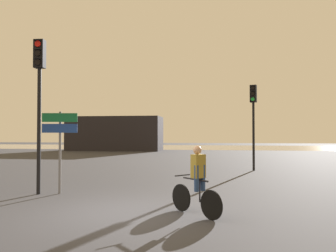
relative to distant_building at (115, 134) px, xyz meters
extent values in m
plane|color=#333338|center=(8.84, -28.69, -1.92)|extent=(120.00, 120.00, 0.00)
cube|color=gray|center=(8.84, 10.00, -1.92)|extent=(80.00, 16.00, 0.01)
cube|color=black|center=(0.00, 0.00, 0.00)|extent=(10.54, 4.00, 3.84)
cylinder|color=black|center=(13.17, -18.99, -0.16)|extent=(0.12, 0.12, 3.53)
cube|color=black|center=(13.17, -18.99, 2.05)|extent=(0.38, 0.33, 0.90)
cylinder|color=black|center=(13.12, -19.12, 2.34)|extent=(0.19, 0.09, 0.19)
cube|color=black|center=(13.12, -19.14, 2.45)|extent=(0.22, 0.18, 0.02)
cylinder|color=black|center=(13.12, -19.12, 2.05)|extent=(0.19, 0.09, 0.19)
cube|color=black|center=(13.12, -19.14, 2.16)|extent=(0.22, 0.18, 0.02)
cylinder|color=green|center=(13.12, -19.12, 1.76)|extent=(0.19, 0.09, 0.19)
cube|color=black|center=(13.12, -19.14, 1.87)|extent=(0.22, 0.18, 0.02)
cylinder|color=black|center=(5.64, -26.67, 0.07)|extent=(0.12, 0.12, 3.98)
cube|color=black|center=(5.64, -26.67, 2.51)|extent=(0.33, 0.25, 0.90)
cylinder|color=red|center=(5.65, -26.80, 2.80)|extent=(0.19, 0.04, 0.19)
cube|color=black|center=(5.65, -26.82, 2.91)|extent=(0.20, 0.13, 0.02)
cylinder|color=black|center=(5.65, -26.80, 2.51)|extent=(0.19, 0.04, 0.19)
cube|color=black|center=(5.65, -26.82, 2.62)|extent=(0.20, 0.13, 0.02)
cylinder|color=black|center=(5.65, -26.80, 2.22)|extent=(0.19, 0.04, 0.19)
cube|color=black|center=(5.65, -26.82, 2.33)|extent=(0.20, 0.13, 0.02)
cylinder|color=slate|center=(6.26, -26.50, -0.62)|extent=(0.08, 0.08, 2.60)
cube|color=#116038|center=(6.28, -26.56, 0.49)|extent=(1.09, 0.24, 0.28)
cube|color=navy|center=(6.28, -26.56, 0.15)|extent=(1.09, 0.24, 0.28)
cylinder|color=black|center=(10.30, -28.30, -1.59)|extent=(0.49, 0.50, 0.66)
cylinder|color=black|center=(11.04, -29.05, -1.59)|extent=(0.49, 0.50, 0.66)
cylinder|color=black|center=(10.67, -28.67, -1.09)|extent=(0.62, 0.63, 0.04)
cylinder|color=black|center=(10.78, -28.78, -1.32)|extent=(0.04, 0.04, 0.55)
cylinder|color=black|center=(10.34, -28.34, -1.04)|extent=(0.35, 0.34, 0.03)
cylinder|color=navy|center=(10.85, -28.71, -1.04)|extent=(0.11, 0.11, 0.60)
cylinder|color=navy|center=(10.71, -28.85, -1.04)|extent=(0.11, 0.11, 0.60)
cube|color=olive|center=(10.74, -28.74, -0.77)|extent=(0.35, 0.35, 0.54)
sphere|color=tan|center=(10.72, -28.72, -0.40)|extent=(0.20, 0.20, 0.20)
camera|label=1|loc=(11.07, -36.34, -0.03)|focal=35.00mm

